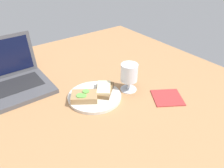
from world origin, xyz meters
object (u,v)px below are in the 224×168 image
Objects in this scene: plate at (95,97)px; napkin at (167,98)px; sandwich_with_cucumber at (84,96)px; laptop at (9,82)px; sandwich_with_cheese at (104,89)px; wine_glass at (129,74)px.

plate is 31.22cm from napkin.
sandwich_with_cucumber reaches higher than plate.
sandwich_with_cucumber reaches higher than napkin.
sandwich_with_cucumber is 36.05cm from laptop.
laptop reaches higher than plate.
plate is 1.75× the size of sandwich_with_cucumber.
laptop is (-26.99, 28.57, 3.06)cm from plate.
sandwich_with_cheese is (4.79, -0.16, 1.92)cm from plate.
plate is at bearing 166.32° from wine_glass.
laptop reaches higher than wine_glass.
plate is 1.75× the size of sandwich_with_cheese.
laptop reaches higher than sandwich_with_cheese.
sandwich_with_cucumber is at bearing 169.00° from wine_glass.
sandwich_with_cheese is at bearing 161.48° from wine_glass.
napkin is (51.95, -47.32, -3.52)cm from laptop.
wine_glass is at bearing -13.68° from plate.
napkin is at bearing -42.66° from sandwich_with_cheese.
napkin is (24.96, -18.75, -0.46)cm from plate.
wine_glass is 53.80cm from laptop.
laptop is (-42.73, 32.40, -4.31)cm from wine_glass.
wine_glass reaches higher than sandwich_with_cheese.
sandwich_with_cheese is at bearing -42.12° from laptop.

